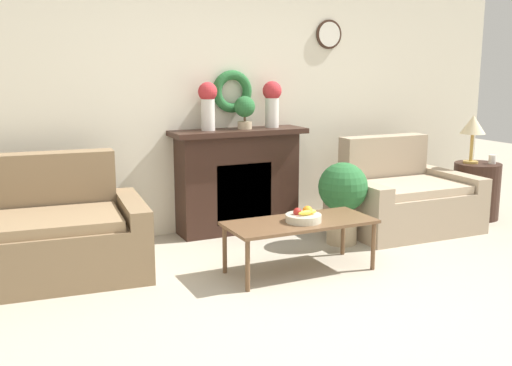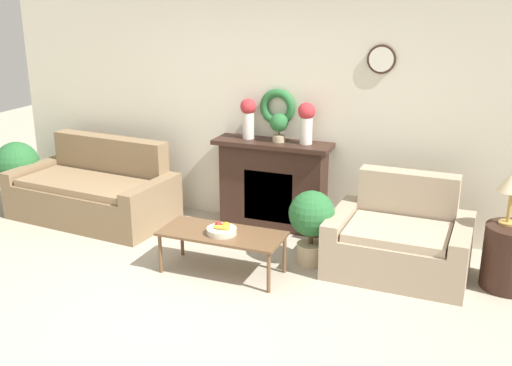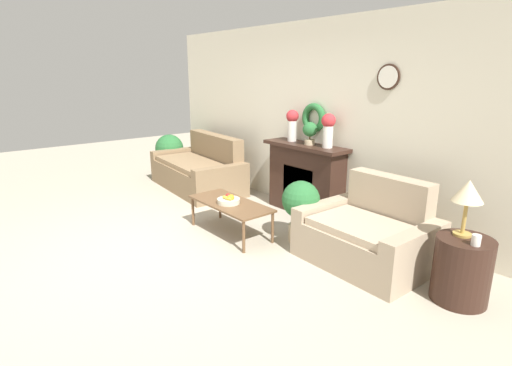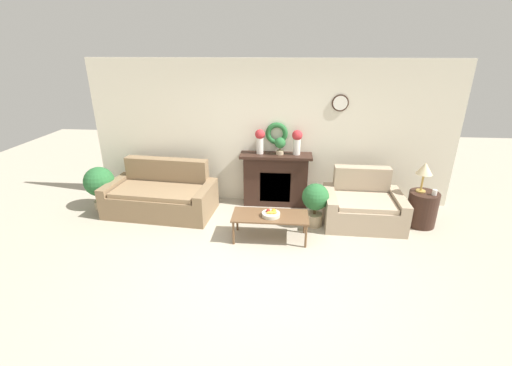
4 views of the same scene
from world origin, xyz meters
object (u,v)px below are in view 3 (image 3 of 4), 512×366
fireplace (305,178)px  mug (476,240)px  side_table_by_loveseat (462,270)px  vase_on_mantel_right (328,128)px  couch_left (199,171)px  loveseat_right (368,235)px  potted_plant_floor_by_loveseat (301,205)px  coffee_table (230,205)px  table_lamp (468,193)px  fruit_bowl (229,200)px  vase_on_mantel_left (292,123)px  potted_plant_on_mantel (310,131)px  potted_plant_floor_by_couch (170,150)px

fireplace → mug: 2.74m
side_table_by_loveseat → vase_on_mantel_right: (-2.16, 0.63, 0.99)m
couch_left → loveseat_right: bearing=3.4°
mug → potted_plant_floor_by_loveseat: bearing=-177.2°
couch_left → loveseat_right: 3.62m
coffee_table → side_table_by_loveseat: 2.66m
couch_left → vase_on_mantel_right: size_ratio=4.39×
table_lamp → vase_on_mantel_right: vase_on_mantel_right is taller
fruit_bowl → vase_on_mantel_right: size_ratio=0.63×
fireplace → coffee_table: size_ratio=1.12×
couch_left → coffee_table: bearing=-16.4°
loveseat_right → vase_on_mantel_right: size_ratio=2.92×
mug → potted_plant_floor_by_loveseat: potted_plant_floor_by_loveseat is taller
potted_plant_floor_by_loveseat → side_table_by_loveseat: bearing=5.6°
loveseat_right → coffee_table: 1.72m
fireplace → couch_left: bearing=-166.2°
coffee_table → fruit_bowl: 0.09m
loveseat_right → vase_on_mantel_left: (-1.84, 0.62, 0.98)m
vase_on_mantel_right → potted_plant_floor_by_loveseat: size_ratio=0.60×
fruit_bowl → potted_plant_on_mantel: (0.09, 1.33, 0.75)m
loveseat_right → coffee_table: loveseat_right is taller
potted_plant_floor_by_loveseat → couch_left: bearing=173.9°
loveseat_right → table_lamp: (0.94, 0.04, 0.69)m
fruit_bowl → potted_plant_floor_by_loveseat: 0.90m
table_lamp → vase_on_mantel_right: size_ratio=1.12×
couch_left → vase_on_mantel_right: vase_on_mantel_right is taller
potted_plant_floor_by_couch → side_table_by_loveseat: bearing=-1.6°
vase_on_mantel_right → potted_plant_floor_by_loveseat: bearing=-68.4°
side_table_by_loveseat → potted_plant_floor_by_couch: bearing=178.4°
fireplace → couch_left: 2.16m
potted_plant_on_mantel → fireplace: bearing=168.4°
loveseat_right → fruit_bowl: bearing=-153.4°
loveseat_right → fruit_bowl: 1.73m
coffee_table → vase_on_mantel_left: vase_on_mantel_left is taller
coffee_table → potted_plant_floor_by_couch: (-3.24, 0.85, 0.12)m
loveseat_right → potted_plant_floor_by_couch: loveseat_right is taller
vase_on_mantel_right → couch_left: bearing=-168.1°
mug → potted_plant_floor_by_couch: size_ratio=0.12×
vase_on_mantel_right → table_lamp: bearing=-15.6°
fireplace → couch_left: size_ratio=0.67×
mug → vase_on_mantel_right: bearing=162.4°
loveseat_right → vase_on_mantel_right: bearing=153.2°
side_table_by_loveseat → vase_on_mantel_right: bearing=163.6°
potted_plant_floor_by_loveseat → loveseat_right: bearing=13.0°
loveseat_right → table_lamp: size_ratio=2.61×
fireplace → potted_plant_floor_by_couch: 3.31m
loveseat_right → potted_plant_floor_by_couch: bearing=179.5°
side_table_by_loveseat → potted_plant_floor_by_couch: size_ratio=0.74×
loveseat_right → couch_left: bearing=179.7°
mug → potted_plant_floor_by_couch: (-5.92, 0.25, -0.14)m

